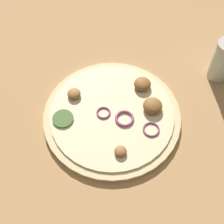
# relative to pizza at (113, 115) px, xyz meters

# --- Properties ---
(ground_plane) EXTENTS (3.00, 3.00, 0.00)m
(ground_plane) POSITION_rel_pizza_xyz_m (-0.00, 0.00, -0.01)
(ground_plane) COLOR tan
(pizza) EXTENTS (0.28, 0.28, 0.04)m
(pizza) POSITION_rel_pizza_xyz_m (0.00, 0.00, 0.00)
(pizza) COLOR beige
(pizza) RESTS_ON ground_plane
(spice_jar) EXTENTS (0.05, 0.05, 0.10)m
(spice_jar) POSITION_rel_pizza_xyz_m (0.01, -0.26, 0.04)
(spice_jar) COLOR silver
(spice_jar) RESTS_ON ground_plane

